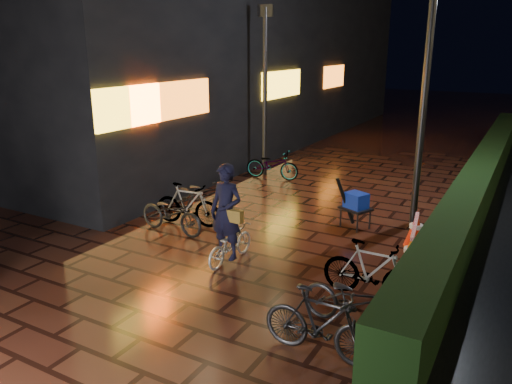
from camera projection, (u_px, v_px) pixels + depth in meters
The scene contains 10 objects.
ground at pixel (227, 276), 8.76m from camera, with size 80.00×80.00×0.00m, color #381911.
hedge at pixel (484, 173), 13.75m from camera, with size 0.70×20.00×1.00m, color black.
storefront_block at pixel (183, 30), 21.55m from camera, with size 12.09×22.00×9.00m.
lamp_post_hedge at pixel (426, 82), 10.46m from camera, with size 0.55×0.17×5.75m.
lamp_post_sf at pixel (265, 85), 14.89m from camera, with size 0.48×0.14×5.01m.
cyclist at pixel (228, 227), 9.12m from camera, with size 0.69×1.34×1.89m.
traffic_barrier at pixel (414, 241), 9.42m from camera, with size 0.63×1.71×0.70m.
cart_assembly at pixel (355, 202), 10.92m from camera, with size 0.82×0.71×1.15m.
parked_bikes_storefront at pixel (215, 191), 12.25m from camera, with size 1.89×5.79×0.96m.
parked_bikes_hedge at pixel (351, 297), 7.09m from camera, with size 1.83×2.31×0.96m.
Camera 1 is at (4.35, -6.71, 3.91)m, focal length 35.00 mm.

